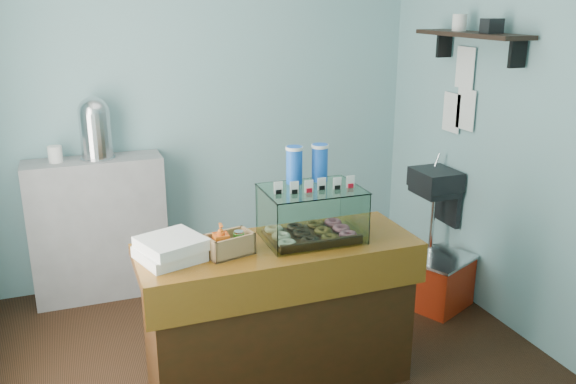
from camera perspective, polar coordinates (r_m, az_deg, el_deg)
name	(u,v)px	position (r m, az deg, el deg)	size (l,w,h in m)	color
ground	(266,358)	(4.10, -2.08, -15.30)	(3.50, 3.50, 0.00)	black
room_shell	(266,96)	(3.50, -2.03, 9.00)	(3.54, 3.04, 2.82)	#82B9BE
counter	(279,314)	(3.66, -0.87, -11.30)	(1.60, 0.60, 0.90)	#3B1B0B
back_shelf	(99,229)	(4.90, -17.27, -3.29)	(1.00, 0.32, 1.10)	#97989A
display_case	(310,208)	(3.53, 2.11, -1.50)	(0.57, 0.42, 0.52)	#311A0E
condiment_crate	(228,243)	(3.32, -5.66, -4.81)	(0.28, 0.21, 0.19)	#AA7B55
pastry_boxes	(170,249)	(3.31, -10.94, -5.22)	(0.40, 0.39, 0.12)	white
coffee_urn	(95,126)	(4.69, -17.61, 5.87)	(0.25, 0.25, 0.46)	silver
red_cooler	(441,282)	(4.77, 14.16, -8.17)	(0.56, 0.51, 0.40)	#AE260D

